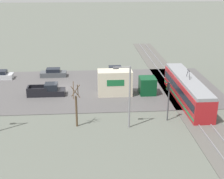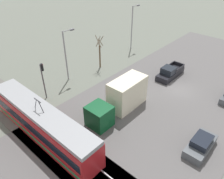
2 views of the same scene
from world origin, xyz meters
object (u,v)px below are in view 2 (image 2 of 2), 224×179
traffic_light_pole (43,76)px  street_tree (100,53)px  light_rail_tram (43,123)px  street_lamp_near_crossing (66,52)px  pickup_truck (170,73)px  sedan_car_2 (201,145)px  box_truck (121,98)px  street_lamp_mid_block (133,25)px

traffic_light_pole → street_tree: size_ratio=0.91×
light_rail_tram → street_tree: bearing=-66.6°
street_tree → street_lamp_near_crossing: 6.13m
pickup_truck → traffic_light_pole: (9.34, 15.44, 2.43)m
street_lamp_near_crossing → traffic_light_pole: bearing=106.6°
light_rail_tram → traffic_light_pole: size_ratio=3.08×
sedan_car_2 → traffic_light_pole: (18.63, 4.78, 2.48)m
box_truck → sedan_car_2: size_ratio=2.00×
street_lamp_mid_block → light_rail_tram: bearing=107.0°
street_lamp_mid_block → sedan_car_2: bearing=142.3°
light_rail_tram → box_truck: light_rail_tram is taller
light_rail_tram → street_tree: size_ratio=2.81×
traffic_light_pole → street_lamp_near_crossing: 5.33m
sedan_car_2 → street_tree: street_tree is taller
box_truck → street_lamp_near_crossing: 10.73m
sedan_car_2 → street_lamp_near_crossing: (20.12, -0.21, 3.60)m
pickup_truck → street_lamp_near_crossing: bearing=44.0°
pickup_truck → street_lamp_mid_block: 12.89m
traffic_light_pole → street_lamp_mid_block: size_ratio=0.62×
traffic_light_pole → pickup_truck: bearing=-121.2°
street_tree → street_lamp_near_crossing: (0.72, 5.79, 1.86)m
box_truck → street_tree: size_ratio=1.58×
pickup_truck → traffic_light_pole: size_ratio=1.10×
box_truck → pickup_truck: (-0.42, -11.01, -1.01)m
sedan_car_2 → street_lamp_near_crossing: street_lamp_near_crossing is taller
pickup_truck → traffic_light_pole: 18.21m
box_truck → street_lamp_mid_block: size_ratio=1.07×
box_truck → street_lamp_mid_block: bearing=-56.3°
box_truck → sedan_car_2: 9.77m
light_rail_tram → box_truck: 9.12m
pickup_truck → street_lamp_near_crossing: street_lamp_near_crossing is taller
box_truck → sedan_car_2: (-9.71, -0.36, -1.07)m
light_rail_tram → sedan_car_2: bearing=-145.5°
light_rail_tram → traffic_light_pole: 7.16m
street_lamp_mid_block → pickup_truck: bearing=155.3°
light_rail_tram → street_lamp_near_crossing: (7.18, -9.09, 2.59)m
pickup_truck → sedan_car_2: 14.13m
light_rail_tram → street_tree: street_tree is taller
sedan_car_2 → light_rail_tram: bearing=34.5°
light_rail_tram → pickup_truck: bearing=-100.6°
box_truck → street_lamp_near_crossing: (10.41, -0.57, 2.53)m
sedan_car_2 → traffic_light_pole: 19.39m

